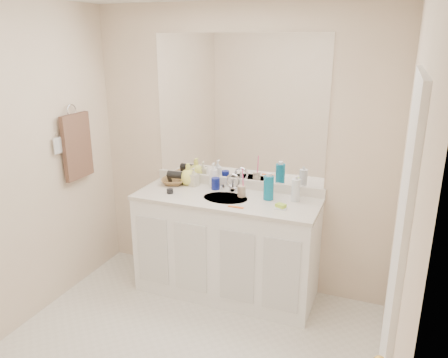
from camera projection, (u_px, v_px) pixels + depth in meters
The scene contains 26 objects.
wall_back at pixel (238, 151), 3.71m from camera, with size 2.60×0.02×2.40m, color beige.
wall_right at pixel (400, 238), 2.10m from camera, with size 0.02×2.60×2.40m, color beige.
vanity_cabinet at pixel (226, 247), 3.70m from camera, with size 1.50×0.55×0.85m, color white.
countertop at pixel (226, 199), 3.57m from camera, with size 1.52×0.57×0.03m, color silver.
backsplash at pixel (237, 183), 3.78m from camera, with size 1.52×0.03×0.08m, color silver.
sink_basin at pixel (225, 199), 3.55m from camera, with size 0.37×0.37×0.02m, color beige.
faucet at pixel (233, 185), 3.69m from camera, with size 0.02×0.02×0.11m, color silver.
mirror at pixel (238, 109), 3.59m from camera, with size 1.48×0.01×1.20m, color white.
blue_mug at pixel (216, 184), 3.74m from camera, with size 0.07×0.07×0.10m, color navy.
tan_cup at pixel (242, 191), 3.56m from camera, with size 0.07×0.07×0.09m, color tan.
toothbrush at pixel (243, 179), 3.53m from camera, with size 0.01×0.01×0.19m, color #FF4388.
mouthwash_bottle at pixel (269, 188), 3.49m from camera, with size 0.08×0.08×0.20m, color #0C6F92.
clear_pump_bottle at pixel (296, 190), 3.45m from camera, with size 0.07×0.07×0.18m, color silver.
soap_dish at pixel (281, 208), 3.32m from camera, with size 0.09×0.08×0.01m, color white.
green_soap at pixel (281, 206), 3.31m from camera, with size 0.07×0.05×0.03m, color #A8D433.
orange_comb at pixel (236, 207), 3.34m from camera, with size 0.12×0.03×0.01m, color orange.
dark_jar at pixel (170, 191), 3.64m from camera, with size 0.05×0.05×0.04m, color black.
soap_bottle_white at pixel (214, 175), 3.79m from camera, with size 0.08×0.08×0.21m, color white.
soap_bottle_cream at pixel (194, 177), 3.81m from camera, with size 0.07×0.08×0.16m, color beige.
soap_bottle_yellow at pixel (188, 174), 3.84m from camera, with size 0.15×0.15×0.19m, color #F8F960.
wicker_basket at pixel (173, 181), 3.87m from camera, with size 0.21×0.21×0.05m, color olive.
hair_dryer at pixel (175, 175), 3.84m from camera, with size 0.07×0.07×0.13m, color black.
towel_ring at pixel (71, 111), 3.58m from camera, with size 0.11×0.11×0.01m, color silver.
hand_towel at pixel (77, 146), 3.67m from camera, with size 0.04×0.32×0.55m, color #412C22.
switch_plate at pixel (58, 146), 3.48m from camera, with size 0.01×0.09×0.13m, color silver.
door at pixel (391, 307), 1.90m from camera, with size 0.02×0.82×2.00m, color white.
Camera 1 is at (1.21, -2.09, 2.11)m, focal length 35.00 mm.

